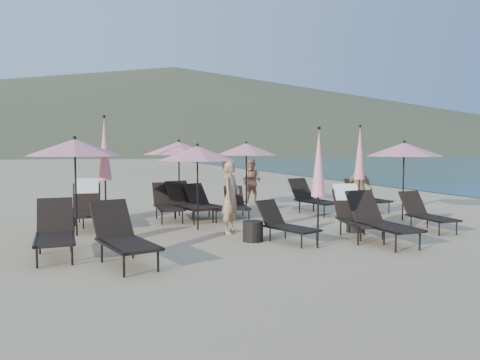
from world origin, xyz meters
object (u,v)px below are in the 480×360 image
object	(u,v)px
umbrella_open_0	(75,148)
umbrella_open_4	(246,149)
lounger_2	(285,223)
lounger_9	(207,203)
umbrella_open_3	(179,148)
lounger_5	(426,213)
umbrella_open_2	(404,150)
lounger_8	(167,203)
umbrella_closed_0	(319,164)
lounger_0	(55,231)
lounger_10	(312,198)
beachgoer_c	(359,189)
umbrella_open_1	(197,153)
umbrella_closed_1	(360,154)
lounger_3	(355,212)
lounger_7	(91,206)
beachgoer_b	(251,181)
lounger_4	(380,220)
lounger_1	(123,236)
lounger_11	(366,196)
lounger_13	(188,202)
side_table_0	(253,231)
beachgoer_a	(231,197)
lounger_12	(236,203)
lounger_6	(87,204)
umbrella_closed_2	(105,150)

from	to	relation	value
umbrella_open_0	umbrella_open_4	world-z (taller)	umbrella_open_0
lounger_2	lounger_9	world-z (taller)	lounger_9
umbrella_open_0	umbrella_open_3	size ratio (longest dim) A/B	1.01
lounger_5	umbrella_open_2	xyz separation A→B (m)	(0.49, 1.45, 1.52)
lounger_8	umbrella_closed_0	world-z (taller)	umbrella_closed_0
lounger_0	umbrella_closed_0	xyz separation A→B (m)	(4.88, -1.03, 1.21)
lounger_10	beachgoer_c	world-z (taller)	beachgoer_c
umbrella_open_1	umbrella_closed_1	bearing A→B (deg)	1.06
lounger_3	umbrella_open_4	world-z (taller)	umbrella_open_4
umbrella_open_0	umbrella_closed_0	size ratio (longest dim) A/B	0.94
lounger_7	beachgoer_b	distance (m)	6.16
lounger_4	umbrella_open_4	xyz separation A→B (m)	(-0.89, 5.60, 1.45)
lounger_1	lounger_5	size ratio (longest dim) A/B	1.22
lounger_7	lounger_5	bearing A→B (deg)	-30.81
lounger_8	umbrella_open_1	world-z (taller)	umbrella_open_1
lounger_8	lounger_3	bearing A→B (deg)	-45.70
lounger_2	umbrella_open_0	bearing A→B (deg)	132.34
lounger_4	lounger_9	bearing A→B (deg)	118.69
lounger_8	lounger_11	distance (m)	6.30
lounger_13	umbrella_open_4	distance (m)	2.83
side_table_0	beachgoer_a	xyz separation A→B (m)	(-0.14, 1.05, 0.64)
lounger_2	lounger_4	distance (m)	1.98
lounger_11	umbrella_closed_1	world-z (taller)	umbrella_closed_1
lounger_13	umbrella_open_0	world-z (taller)	umbrella_open_0
lounger_11	lounger_4	bearing A→B (deg)	-123.45
lounger_9	umbrella_closed_0	world-z (taller)	umbrella_closed_0
lounger_12	umbrella_open_0	size ratio (longest dim) A/B	0.69
lounger_2	umbrella_open_1	xyz separation A→B (m)	(-1.38, 2.02, 1.46)
lounger_6	lounger_9	size ratio (longest dim) A/B	1.08
umbrella_open_3	umbrella_closed_1	size ratio (longest dim) A/B	0.85
lounger_2	umbrella_closed_0	world-z (taller)	umbrella_closed_0
lounger_0	umbrella_open_1	world-z (taller)	umbrella_open_1
lounger_10	umbrella_open_4	size ratio (longest dim) A/B	0.86
lounger_7	lounger_13	bearing A→B (deg)	-9.88
umbrella_open_3	umbrella_closed_0	bearing A→B (deg)	-72.84
lounger_8	umbrella_open_1	size ratio (longest dim) A/B	0.83
lounger_6	umbrella_closed_2	size ratio (longest dim) A/B	0.69
lounger_10	umbrella_closed_1	distance (m)	2.12
lounger_1	umbrella_open_1	xyz separation A→B (m)	(2.05, 2.78, 1.37)
lounger_10	lounger_12	size ratio (longest dim) A/B	1.22
umbrella_open_1	umbrella_closed_0	world-z (taller)	umbrella_closed_0
lounger_9	beachgoer_a	world-z (taller)	beachgoer_a
lounger_0	umbrella_open_2	distance (m)	9.06
lounger_3	lounger_4	size ratio (longest dim) A/B	1.05
lounger_5	beachgoer_b	size ratio (longest dim) A/B	0.98
lounger_3	lounger_5	size ratio (longest dim) A/B	1.22
lounger_1	umbrella_closed_0	distance (m)	3.95
umbrella_open_3	umbrella_closed_2	bearing A→B (deg)	-146.27
lounger_0	lounger_9	size ratio (longest dim) A/B	0.99
umbrella_closed_0	umbrella_open_1	bearing A→B (deg)	121.24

